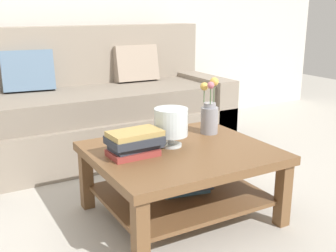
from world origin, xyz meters
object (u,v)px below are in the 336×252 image
at_px(flower_pitcher, 209,114).
at_px(glass_hurricane_vase, 171,123).
at_px(coffee_table, 181,168).
at_px(couch, 96,111).
at_px(book_stack_main, 135,143).

bearing_deg(flower_pitcher, glass_hurricane_vase, -162.69).
relative_size(coffee_table, flower_pitcher, 2.80).
height_order(couch, glass_hurricane_vase, couch).
xyz_separation_m(couch, flower_pitcher, (0.34, -1.18, 0.19)).
height_order(couch, book_stack_main, couch).
height_order(couch, flower_pitcher, couch).
height_order(glass_hurricane_vase, flower_pitcher, flower_pitcher).
distance_m(couch, book_stack_main, 1.36).
bearing_deg(coffee_table, flower_pitcher, 29.21).
relative_size(couch, flower_pitcher, 6.22).
bearing_deg(flower_pitcher, coffee_table, -150.79).
xyz_separation_m(coffee_table, flower_pitcher, (0.32, 0.18, 0.25)).
relative_size(couch, glass_hurricane_vase, 9.84).
bearing_deg(coffee_table, glass_hurricane_vase, 110.84).
distance_m(coffee_table, glass_hurricane_vase, 0.27).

